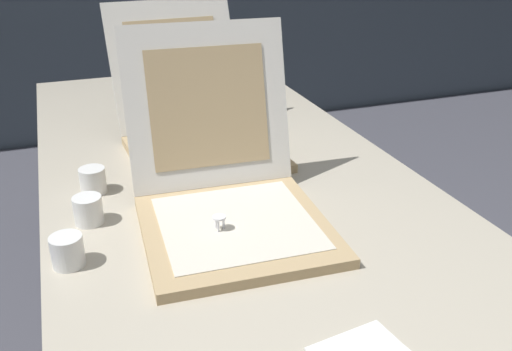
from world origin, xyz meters
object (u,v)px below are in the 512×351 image
table (228,190)px  cup_white_near_left (67,251)px  cup_white_near_center (88,210)px  cup_white_mid (93,180)px  pizza_box_middle (197,132)px  pizza_box_front (229,198)px

table → cup_white_near_left: cup_white_near_left is taller
table → cup_white_near_left: 0.51m
cup_white_near_center → cup_white_mid: same height
table → cup_white_mid: 0.34m
cup_white_near_center → cup_white_mid: size_ratio=1.00×
cup_white_near_left → cup_white_near_center: same height
cup_white_near_center → cup_white_mid: 0.15m
table → pizza_box_middle: size_ratio=4.04×
table → pizza_box_front: (-0.07, -0.24, 0.10)m
cup_white_near_center → cup_white_mid: bearing=81.2°
pizza_box_front → pizza_box_middle: (0.04, 0.42, -0.00)m
pizza_box_front → cup_white_mid: (-0.26, 0.25, -0.03)m
cup_white_near_left → cup_white_mid: same height
pizza_box_front → pizza_box_middle: 0.42m
table → pizza_box_front: bearing=-106.3°
pizza_box_middle → cup_white_near_left: (-0.37, -0.47, -0.02)m
cup_white_near_left → pizza_box_front: bearing=9.1°
cup_white_near_center → table: bearing=21.7°
pizza_box_middle → cup_white_near_left: size_ratio=8.56×
table → pizza_box_middle: bearing=100.4°
table → cup_white_mid: (-0.33, 0.01, 0.08)m
pizza_box_front → pizza_box_middle: pizza_box_front is taller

